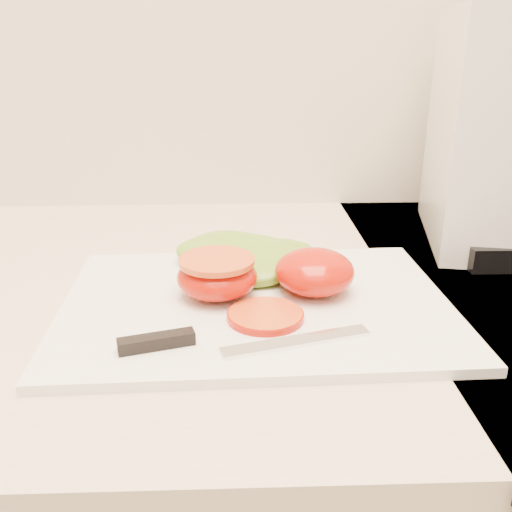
{
  "coord_description": "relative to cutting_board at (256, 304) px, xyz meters",
  "views": [
    {
      "loc": [
        -0.01,
        1.07,
        1.2
      ],
      "look_at": [
        0.01,
        1.61,
        0.99
      ],
      "focal_mm": 40.0,
      "sensor_mm": 36.0,
      "label": 1
    }
  ],
  "objects": [
    {
      "name": "knife",
      "position": [
        -0.04,
        -0.09,
        0.01
      ],
      "size": [
        0.23,
        0.06,
        0.01
      ],
      "rotation": [
        0.0,
        0.0,
        0.29
      ],
      "color": "silver",
      "rests_on": "cutting_board"
    },
    {
      "name": "tomato_half_cut",
      "position": [
        -0.04,
        0.01,
        0.03
      ],
      "size": [
        0.08,
        0.08,
        0.04
      ],
      "color": "#C51400",
      "rests_on": "cutting_board"
    },
    {
      "name": "tomato_slice_0",
      "position": [
        0.01,
        -0.04,
        0.01
      ],
      "size": [
        0.07,
        0.07,
        0.01
      ],
      "primitive_type": "cylinder",
      "color": "#CB571D",
      "rests_on": "cutting_board"
    },
    {
      "name": "cutting_board",
      "position": [
        0.0,
        0.0,
        0.0
      ],
      "size": [
        0.41,
        0.3,
        0.01
      ],
      "primitive_type": "cube",
      "rotation": [
        0.0,
        0.0,
        0.03
      ],
      "color": "white",
      "rests_on": "counter"
    },
    {
      "name": "lettuce_leaf_0",
      "position": [
        -0.02,
        0.08,
        0.02
      ],
      "size": [
        0.19,
        0.18,
        0.03
      ],
      "primitive_type": "ellipsoid",
      "rotation": [
        0.0,
        0.0,
        -0.55
      ],
      "color": "#7CB32F",
      "rests_on": "cutting_board"
    },
    {
      "name": "tomato_half_dome",
      "position": [
        0.06,
        0.02,
        0.03
      ],
      "size": [
        0.08,
        0.08,
        0.05
      ],
      "primitive_type": "ellipsoid",
      "color": "#C51400",
      "rests_on": "cutting_board"
    },
    {
      "name": "lettuce_leaf_1",
      "position": [
        0.03,
        0.09,
        0.02
      ],
      "size": [
        0.13,
        0.13,
        0.02
      ],
      "primitive_type": "ellipsoid",
      "rotation": [
        0.0,
        0.0,
        0.66
      ],
      "color": "#7CB32F",
      "rests_on": "cutting_board"
    }
  ]
}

